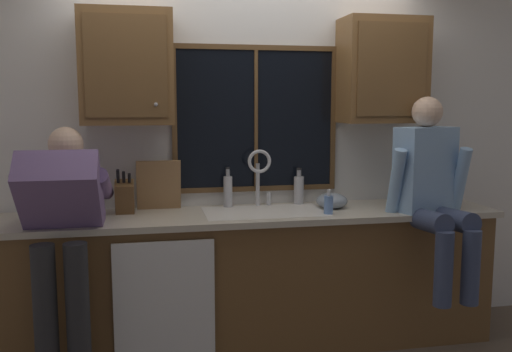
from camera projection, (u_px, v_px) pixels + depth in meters
The scene contains 22 objects.
back_wall at pixel (242, 154), 3.97m from camera, with size 5.65×0.12×2.55m, color silver.
window_glass at pixel (256, 119), 3.89m from camera, with size 1.10×0.02×0.95m, color black.
window_frame_top at pixel (256, 47), 3.81m from camera, with size 1.17×0.02×0.04m, color brown.
window_frame_bottom at pixel (256, 189), 3.94m from camera, with size 1.17×0.02×0.04m, color brown.
window_frame_left at pixel (174, 120), 3.77m from camera, with size 0.04×0.02×0.95m, color brown.
window_frame_right at pixel (333, 119), 3.99m from camera, with size 0.04×0.02×0.95m, color brown.
window_mullion_center at pixel (256, 119), 3.88m from camera, with size 0.02×0.02×0.95m, color brown.
lower_cabinet_run at pixel (251, 282), 3.74m from camera, with size 3.25×0.58×0.88m, color brown.
countertop at pixel (251, 215), 3.66m from camera, with size 3.31×0.62×0.04m, color beige.
dishwasher_front at pixel (165, 302), 3.31m from camera, with size 0.60×0.02×0.74m, color white.
upper_cabinet_left at pixel (127, 68), 3.52m from camera, with size 0.58×0.36×0.72m.
upper_cabinet_right at pixel (382, 71), 3.86m from camera, with size 0.58×0.36×0.72m.
sink at pixel (264, 226), 3.70m from camera, with size 0.80×0.46×0.21m.
faucet at pixel (260, 171), 3.83m from camera, with size 0.18×0.09×0.40m.
person_standing at pixel (63, 226), 3.16m from camera, with size 0.53×0.72×1.49m.
person_sitting_on_counter at pixel (432, 186), 3.60m from camera, with size 0.54×0.65×1.26m.
knife_block at pixel (125, 197), 3.60m from camera, with size 0.12×0.18×0.32m.
cutting_board at pixel (159, 185), 3.74m from camera, with size 0.29×0.02×0.34m, color #997047.
mixing_bowl at pixel (332, 201), 3.82m from camera, with size 0.21×0.21×0.11m, color #8C99A8.
soap_dispenser at pixel (329, 204), 3.60m from camera, with size 0.06×0.07×0.17m.
bottle_green_glass at pixel (299, 189), 3.95m from camera, with size 0.07×0.07×0.26m.
bottle_tall_clear at pixel (228, 191), 3.83m from camera, with size 0.06×0.06×0.28m.
Camera 1 is at (-0.68, -3.84, 1.64)m, focal length 38.88 mm.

